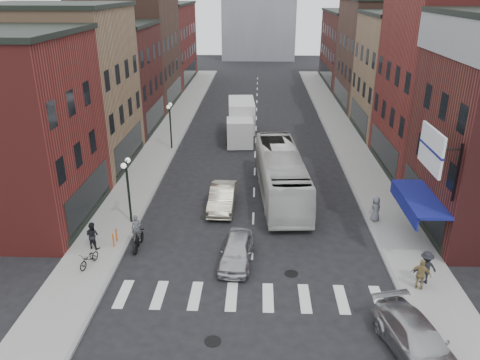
# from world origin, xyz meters

# --- Properties ---
(ground) EXTENTS (160.00, 160.00, 0.00)m
(ground) POSITION_xyz_m (0.00, 0.00, 0.00)
(ground) COLOR black
(ground) RESTS_ON ground
(sidewalk_left) EXTENTS (3.00, 74.00, 0.15)m
(sidewalk_left) POSITION_xyz_m (-8.50, 22.00, 0.07)
(sidewalk_left) COLOR gray
(sidewalk_left) RESTS_ON ground
(sidewalk_right) EXTENTS (3.00, 74.00, 0.15)m
(sidewalk_right) POSITION_xyz_m (8.50, 22.00, 0.07)
(sidewalk_right) COLOR gray
(sidewalk_right) RESTS_ON ground
(curb_left) EXTENTS (0.20, 74.00, 0.16)m
(curb_left) POSITION_xyz_m (-7.00, 22.00, 0.00)
(curb_left) COLOR gray
(curb_left) RESTS_ON ground
(curb_right) EXTENTS (0.20, 74.00, 0.16)m
(curb_right) POSITION_xyz_m (7.00, 22.00, 0.00)
(curb_right) COLOR gray
(curb_right) RESTS_ON ground
(crosswalk_stripes) EXTENTS (12.00, 2.20, 0.01)m
(crosswalk_stripes) POSITION_xyz_m (0.00, -3.00, 0.00)
(crosswalk_stripes) COLOR silver
(crosswalk_stripes) RESTS_ON ground
(bldg_left_mid_a) EXTENTS (10.30, 10.20, 12.30)m
(bldg_left_mid_a) POSITION_xyz_m (-14.99, 14.00, 6.15)
(bldg_left_mid_a) COLOR #997254
(bldg_left_mid_a) RESTS_ON ground
(bldg_left_mid_b) EXTENTS (10.30, 10.20, 10.30)m
(bldg_left_mid_b) POSITION_xyz_m (-14.99, 24.00, 5.15)
(bldg_left_mid_b) COLOR #4E1C1C
(bldg_left_mid_b) RESTS_ON ground
(bldg_left_far_a) EXTENTS (10.30, 12.20, 13.30)m
(bldg_left_far_a) POSITION_xyz_m (-14.99, 35.00, 6.65)
(bldg_left_far_a) COLOR #4F3227
(bldg_left_far_a) RESTS_ON ground
(bldg_left_far_b) EXTENTS (10.30, 16.20, 11.30)m
(bldg_left_far_b) POSITION_xyz_m (-14.99, 49.00, 5.65)
(bldg_left_far_b) COLOR maroon
(bldg_left_far_b) RESTS_ON ground
(bldg_right_mid_a) EXTENTS (10.30, 10.20, 14.30)m
(bldg_right_mid_a) POSITION_xyz_m (15.00, 14.00, 7.15)
(bldg_right_mid_a) COLOR maroon
(bldg_right_mid_a) RESTS_ON ground
(bldg_right_mid_b) EXTENTS (10.30, 10.20, 11.30)m
(bldg_right_mid_b) POSITION_xyz_m (14.99, 24.00, 5.65)
(bldg_right_mid_b) COLOR #997254
(bldg_right_mid_b) RESTS_ON ground
(bldg_right_far_a) EXTENTS (10.30, 12.20, 12.30)m
(bldg_right_far_a) POSITION_xyz_m (14.99, 35.00, 6.15)
(bldg_right_far_a) COLOR #4F3227
(bldg_right_far_a) RESTS_ON ground
(bldg_right_far_b) EXTENTS (10.30, 16.20, 10.30)m
(bldg_right_far_b) POSITION_xyz_m (14.99, 49.00, 5.15)
(bldg_right_far_b) COLOR #4E1C1C
(bldg_right_far_b) RESTS_ON ground
(awning_blue) EXTENTS (1.80, 5.00, 0.78)m
(awning_blue) POSITION_xyz_m (8.93, 2.50, 2.63)
(awning_blue) COLOR navy
(awning_blue) RESTS_ON ground
(billboard_sign) EXTENTS (1.52, 3.00, 3.70)m
(billboard_sign) POSITION_xyz_m (8.59, 0.50, 6.13)
(billboard_sign) COLOR black
(billboard_sign) RESTS_ON ground
(streetlamp_near) EXTENTS (0.32, 1.22, 4.11)m
(streetlamp_near) POSITION_xyz_m (-7.40, 4.00, 2.91)
(streetlamp_near) COLOR black
(streetlamp_near) RESTS_ON ground
(streetlamp_far) EXTENTS (0.32, 1.22, 4.11)m
(streetlamp_far) POSITION_xyz_m (-7.40, 18.00, 2.91)
(streetlamp_far) COLOR black
(streetlamp_far) RESTS_ON ground
(bike_rack) EXTENTS (0.08, 0.68, 0.80)m
(bike_rack) POSITION_xyz_m (-7.60, 1.30, 0.55)
(bike_rack) COLOR #D8590C
(bike_rack) RESTS_ON sidewalk_left
(box_truck) EXTENTS (2.72, 7.94, 3.40)m
(box_truck) POSITION_xyz_m (-1.41, 21.63, 1.68)
(box_truck) COLOR silver
(box_truck) RESTS_ON ground
(motorcycle_rider) EXTENTS (0.59, 1.97, 2.01)m
(motorcycle_rider) POSITION_xyz_m (-6.30, 1.18, 0.94)
(motorcycle_rider) COLOR black
(motorcycle_rider) RESTS_ON ground
(transit_bus) EXTENTS (3.53, 11.61, 3.19)m
(transit_bus) POSITION_xyz_m (1.81, 8.52, 1.59)
(transit_bus) COLOR silver
(transit_bus) RESTS_ON ground
(sedan_left_near) EXTENTS (1.96, 4.16, 1.38)m
(sedan_left_near) POSITION_xyz_m (-0.80, -0.04, 0.69)
(sedan_left_near) COLOR #B8B8BD
(sedan_left_near) RESTS_ON ground
(sedan_left_far) EXTENTS (1.68, 4.54, 1.48)m
(sedan_left_far) POSITION_xyz_m (-2.03, 6.40, 0.74)
(sedan_left_far) COLOR #B3AA91
(sedan_left_far) RESTS_ON ground
(curb_car) EXTENTS (3.06, 5.16, 1.40)m
(curb_car) POSITION_xyz_m (6.50, -6.48, 0.70)
(curb_car) COLOR #ABACB0
(curb_car) RESTS_ON ground
(parked_bicycle) EXTENTS (0.93, 1.60, 0.80)m
(parked_bicycle) POSITION_xyz_m (-8.29, -0.88, 0.55)
(parked_bicycle) COLOR black
(parked_bicycle) RESTS_ON sidewalk_left
(ped_left_solo) EXTENTS (0.86, 0.66, 1.55)m
(ped_left_solo) POSITION_xyz_m (-8.66, 0.85, 0.92)
(ped_left_solo) COLOR black
(ped_left_solo) RESTS_ON sidewalk_left
(ped_right_a) EXTENTS (1.14, 0.65, 1.69)m
(ped_right_a) POSITION_xyz_m (8.30, -1.71, 0.99)
(ped_right_a) COLOR black
(ped_right_a) RESTS_ON sidewalk_right
(ped_right_b) EXTENTS (1.03, 0.83, 1.58)m
(ped_right_b) POSITION_xyz_m (7.93, -2.23, 0.94)
(ped_right_b) COLOR olive
(ped_right_b) RESTS_ON sidewalk_right
(ped_right_c) EXTENTS (0.90, 0.79, 1.55)m
(ped_right_c) POSITION_xyz_m (7.40, 4.74, 0.93)
(ped_right_c) COLOR slate
(ped_right_c) RESTS_ON sidewalk_right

